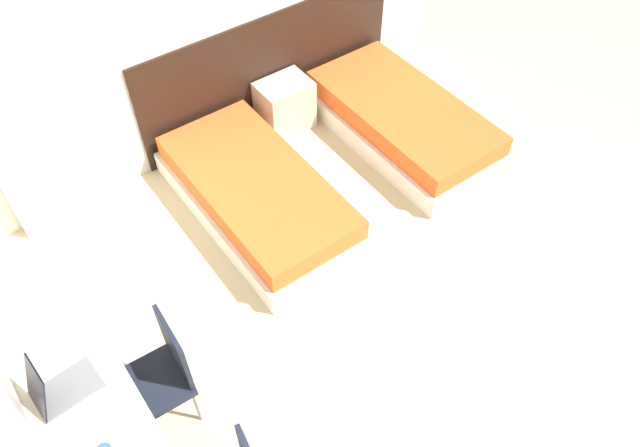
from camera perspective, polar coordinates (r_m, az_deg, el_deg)
The scene contains 8 objects.
wall_back at distance 5.39m, azimuth -12.37°, elevation 17.95°, with size 5.51×0.05×2.70m.
headboard_panel at distance 6.08m, azimuth -4.55°, elevation 13.93°, with size 2.72×0.03×1.11m.
bed_near_window at distance 5.35m, azimuth -5.73°, elevation 2.63°, with size 0.99×1.95×0.41m.
bed_near_door at distance 6.08m, azimuth 7.53°, elevation 9.30°, with size 0.99×1.95×0.41m.
nightstand at distance 6.12m, azimuth -3.24°, elevation 10.72°, with size 0.50×0.37×0.52m.
radiator at distance 5.66m, azimuth -22.49°, elevation 2.67°, with size 0.80×0.12×0.56m.
chair_near_laptop at distance 4.15m, azimuth -14.29°, elevation -13.04°, with size 0.44×0.44×0.93m.
laptop at distance 3.93m, azimuth -22.93°, elevation -13.75°, with size 0.38×0.26×0.36m.
Camera 1 is at (-1.78, -0.19, 4.09)m, focal length 35.00 mm.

